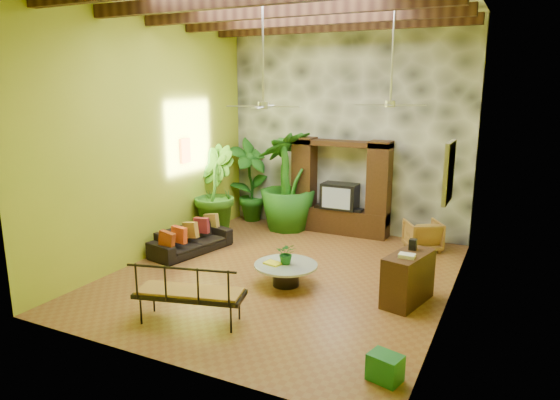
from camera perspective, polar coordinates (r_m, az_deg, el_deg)
The scene contains 22 objects.
ground at distance 9.66m, azimuth 0.41°, elevation -8.49°, with size 7.00×7.00×0.00m, color brown.
back_wall at distance 12.28m, azimuth 7.64°, elevation 8.01°, with size 6.00×0.02×5.00m, color #A0B428.
left_wall at distance 10.70m, azimuth -14.29°, elevation 7.02°, with size 0.02×7.00×5.00m, color #A0B428.
right_wall at distance 8.21m, azimuth 19.71°, elevation 4.99°, with size 0.02×7.00×5.00m, color #A0B428.
stone_accent_wall at distance 12.23m, azimuth 7.55°, elevation 7.99°, with size 5.98×0.10×4.98m, color #37393F.
ceiling_beams at distance 9.08m, azimuth 0.47°, elevation 20.85°, with size 5.95×5.36×0.22m.
entertainment_center at distance 12.17m, azimuth 6.88°, elevation 0.67°, with size 2.40×0.55×2.30m.
ceiling_fan_front at distance 8.73m, azimuth -1.93°, elevation 12.10°, with size 1.28×1.28×1.86m.
ceiling_fan_back at distance 9.58m, azimuth 12.53°, elevation 11.88°, with size 1.28×1.28×1.86m.
wall_art_mask at distance 11.49m, azimuth -10.80°, elevation 5.56°, with size 0.06×0.32×0.55m, color #C98C17.
wall_art_painting at distance 7.66m, azimuth 18.75°, elevation 3.02°, with size 0.06×0.70×0.90m, color #285095.
sofa at distance 10.99m, azimuth -10.12°, elevation -4.52°, with size 1.86×0.73×0.54m, color black.
wicker_armchair at distance 11.38m, azimuth 16.00°, elevation -3.90°, with size 0.71×0.73×0.66m, color olive.
tall_plant_a at distance 13.17m, azimuth -3.41°, elevation 2.32°, with size 1.17×0.79×2.22m, color #1F6119.
tall_plant_b at distance 11.98m, azimuth -7.62°, elevation 1.02°, with size 1.19×0.96×2.16m, color #2F6C1C.
tall_plant_c at distance 12.34m, azimuth 0.84°, elevation 2.22°, with size 1.38×1.38×2.47m, color #22651A.
coffee_table at distance 9.08m, azimuth 0.68°, elevation -8.18°, with size 1.14×1.14×0.40m.
centerpiece_plant at distance 8.98m, azimuth 0.76°, elevation -6.10°, with size 0.36×0.31×0.40m, color #17581D.
yellow_tray at distance 9.02m, azimuth -0.82°, elevation -7.24°, with size 0.30×0.22×0.03m, color yellow.
iron_bench at distance 7.71m, azimuth -10.61°, elevation -10.18°, with size 1.75×1.01×0.57m.
side_console at distance 8.59m, azimuth 14.41°, elevation -8.66°, with size 0.48×1.06×0.85m, color #3A1D12.
green_bin at distance 6.54m, azimuth 11.92°, elevation -18.23°, with size 0.39×0.29×0.34m, color #217C3B.
Camera 1 is at (3.92, -8.10, 3.52)m, focal length 32.00 mm.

